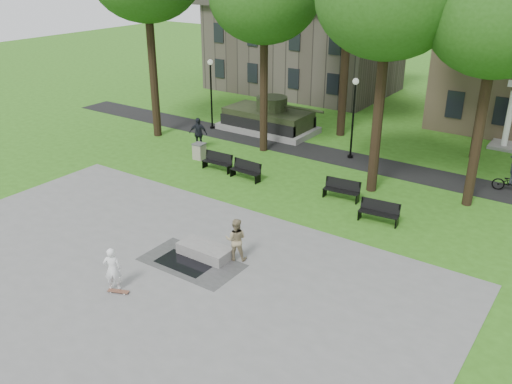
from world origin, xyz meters
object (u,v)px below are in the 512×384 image
Objects in this scene: friend_watching at (236,239)px; park_bench_0 at (218,161)px; trash_bin at (199,151)px; skateboarder at (112,269)px; concrete_block at (205,251)px.

friend_watching reaches higher than park_bench_0.
skateboarder is at bearing -62.60° from trash_bin.
friend_watching is 1.82× the size of trash_bin.
park_bench_0 is at bearing -21.12° from trash_bin.
concrete_block is 2.29× the size of trash_bin.
friend_watching is 0.96× the size of park_bench_0.
friend_watching is at bearing -49.54° from park_bench_0.
concrete_block is 3.91m from skateboarder.
concrete_block is 1.21× the size of park_bench_0.
trash_bin is (-8.65, 8.03, -0.41)m from friend_watching.
park_bench_0 is at bearing 125.18° from concrete_block.
trash_bin is (-2.01, 0.78, -0.04)m from park_bench_0.
concrete_block is at bearing -5.23° from friend_watching.
skateboarder reaches higher than trash_bin.
skateboarder is 1.75× the size of trash_bin.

